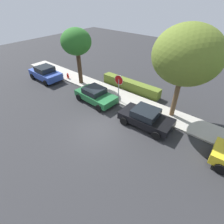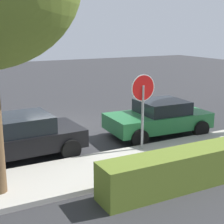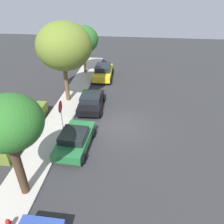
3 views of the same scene
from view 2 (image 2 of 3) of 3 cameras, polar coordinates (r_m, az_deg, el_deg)
ground_plane at (r=14.33m, az=-8.04°, el=-2.52°), size 60.00×60.00×0.00m
sidewalk_curb at (r=10.16m, az=1.33°, el=-8.85°), size 32.00×2.19×0.14m
stop_sign at (r=10.92m, az=5.16°, el=2.17°), size 0.86×0.08×2.58m
parked_car_green at (r=13.11m, az=7.78°, el=-0.93°), size 3.94×2.21×1.34m
parked_car_black at (r=11.06m, az=-15.13°, el=-3.95°), size 4.00×2.22×1.37m
front_yard_hedge at (r=9.63m, az=16.02°, el=-8.08°), size 6.47×0.85×0.96m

